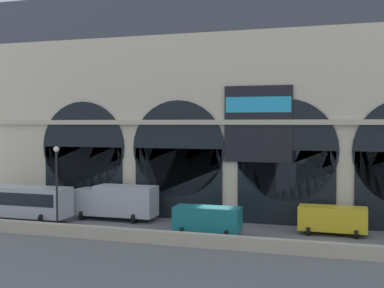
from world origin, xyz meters
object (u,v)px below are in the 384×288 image
bus_west (12,201)px  van_mideast (332,219)px  street_lamp_quayside (57,178)px  box_truck_midwest (117,201)px  van_center (207,219)px

bus_west → van_mideast: (27.58, 2.76, -0.54)m
van_mideast → street_lamp_quayside: 21.94m
box_truck_midwest → street_lamp_quayside: 7.28m
van_mideast → street_lamp_quayside: street_lamp_quayside is taller
bus_west → street_lamp_quayside: (6.74, -3.33, 2.63)m
van_center → van_mideast: 9.80m
van_mideast → street_lamp_quayside: (-20.84, -6.09, 3.17)m
van_center → box_truck_midwest: bearing=160.5°
van_center → street_lamp_quayside: (-11.51, -3.08, 3.17)m
van_mideast → van_center: bearing=-162.1°
van_mideast → street_lamp_quayside: size_ratio=0.75×
box_truck_midwest → van_center: (9.45, -3.35, -0.45)m
van_center → van_mideast: size_ratio=1.00×
bus_west → box_truck_midwest: bearing=19.4°
bus_west → box_truck_midwest: size_ratio=1.47×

